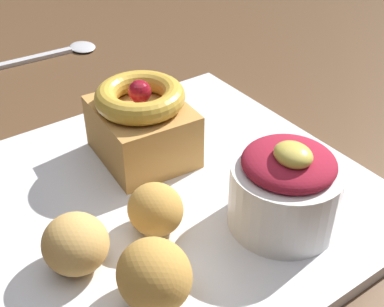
# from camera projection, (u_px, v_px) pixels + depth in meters

# --- Properties ---
(dining_table) EXTENTS (1.50, 1.05, 0.73)m
(dining_table) POSITION_uv_depth(u_px,v_px,m) (214.00, 206.00, 0.53)
(dining_table) COLOR brown
(dining_table) RESTS_ON ground_plane
(front_plate) EXTENTS (0.30, 0.30, 0.01)m
(front_plate) POSITION_uv_depth(u_px,v_px,m) (172.00, 196.00, 0.41)
(front_plate) COLOR white
(front_plate) RESTS_ON dining_table
(cake_slice) EXTENTS (0.09, 0.08, 0.07)m
(cake_slice) POSITION_uv_depth(u_px,v_px,m) (142.00, 123.00, 0.43)
(cake_slice) COLOR #C68E47
(cake_slice) RESTS_ON front_plate
(berry_ramekin) EXTENTS (0.08, 0.08, 0.07)m
(berry_ramekin) POSITION_uv_depth(u_px,v_px,m) (286.00, 188.00, 0.36)
(berry_ramekin) COLOR white
(berry_ramekin) RESTS_ON front_plate
(fritter_front) EXTENTS (0.05, 0.04, 0.04)m
(fritter_front) POSITION_uv_depth(u_px,v_px,m) (76.00, 244.00, 0.33)
(fritter_front) COLOR tan
(fritter_front) RESTS_ON front_plate
(fritter_middle) EXTENTS (0.05, 0.05, 0.04)m
(fritter_middle) POSITION_uv_depth(u_px,v_px,m) (154.00, 275.00, 0.31)
(fritter_middle) COLOR gold
(fritter_middle) RESTS_ON front_plate
(fritter_back) EXTENTS (0.04, 0.04, 0.04)m
(fritter_back) POSITION_uv_depth(u_px,v_px,m) (155.00, 209.00, 0.36)
(fritter_back) COLOR gold
(fritter_back) RESTS_ON front_plate
(spoon) EXTENTS (0.04, 0.13, 0.00)m
(spoon) POSITION_uv_depth(u_px,v_px,m) (63.00, 52.00, 0.65)
(spoon) COLOR silver
(spoon) RESTS_ON dining_table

